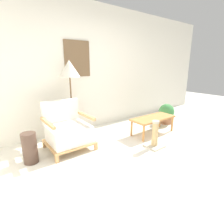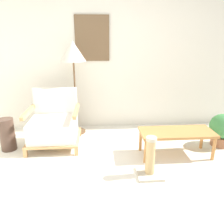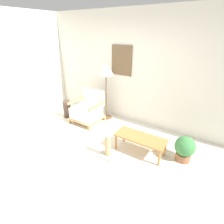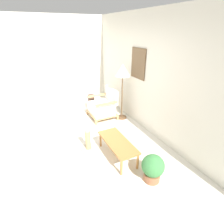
{
  "view_description": "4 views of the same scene",
  "coord_description": "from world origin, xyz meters",
  "px_view_note": "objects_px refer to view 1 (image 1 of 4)",
  "views": [
    {
      "loc": [
        -1.99,
        -1.38,
        1.44
      ],
      "look_at": [
        -0.04,
        1.21,
        0.55
      ],
      "focal_mm": 28.0,
      "sensor_mm": 36.0,
      "label": 1
    },
    {
      "loc": [
        -0.25,
        -1.73,
        1.54
      ],
      "look_at": [
        -0.04,
        1.21,
        0.55
      ],
      "focal_mm": 35.0,
      "sensor_mm": 36.0,
      "label": 2
    },
    {
      "loc": [
        1.91,
        -1.78,
        2.24
      ],
      "look_at": [
        -0.04,
        1.21,
        0.55
      ],
      "focal_mm": 28.0,
      "sensor_mm": 36.0,
      "label": 3
    },
    {
      "loc": [
        3.26,
        -0.42,
        2.33
      ],
      "look_at": [
        -0.04,
        1.21,
        0.55
      ],
      "focal_mm": 28.0,
      "sensor_mm": 36.0,
      "label": 4
    }
  ],
  "objects_px": {
    "coffee_table": "(153,119)",
    "floor_lamp": "(70,72)",
    "potted_plant": "(166,113)",
    "vase": "(30,148)",
    "scratching_post": "(155,137)",
    "armchair": "(68,131)"
  },
  "relations": [
    {
      "from": "armchair",
      "to": "potted_plant",
      "type": "xyz_separation_m",
      "value": [
        2.5,
        -0.2,
        -0.05
      ]
    },
    {
      "from": "floor_lamp",
      "to": "potted_plant",
      "type": "xyz_separation_m",
      "value": [
        2.21,
        -0.65,
        -1.03
      ]
    },
    {
      "from": "vase",
      "to": "potted_plant",
      "type": "height_order",
      "value": "potted_plant"
    },
    {
      "from": "armchair",
      "to": "potted_plant",
      "type": "height_order",
      "value": "armchair"
    },
    {
      "from": "coffee_table",
      "to": "floor_lamp",
      "type": "bearing_deg",
      "value": 148.0
    },
    {
      "from": "floor_lamp",
      "to": "coffee_table",
      "type": "relative_size",
      "value": 1.53
    },
    {
      "from": "coffee_table",
      "to": "vase",
      "type": "bearing_deg",
      "value": 172.01
    },
    {
      "from": "floor_lamp",
      "to": "coffee_table",
      "type": "height_order",
      "value": "floor_lamp"
    },
    {
      "from": "armchair",
      "to": "vase",
      "type": "distance_m",
      "value": 0.67
    },
    {
      "from": "scratching_post",
      "to": "vase",
      "type": "bearing_deg",
      "value": 157.75
    },
    {
      "from": "scratching_post",
      "to": "floor_lamp",
      "type": "bearing_deg",
      "value": 125.62
    },
    {
      "from": "armchair",
      "to": "floor_lamp",
      "type": "bearing_deg",
      "value": 57.03
    },
    {
      "from": "potted_plant",
      "to": "scratching_post",
      "type": "xyz_separation_m",
      "value": [
        -1.25,
        -0.68,
        -0.08
      ]
    },
    {
      "from": "vase",
      "to": "scratching_post",
      "type": "xyz_separation_m",
      "value": [
        1.9,
        -0.78,
        -0.05
      ]
    },
    {
      "from": "coffee_table",
      "to": "vase",
      "type": "relative_size",
      "value": 2.1
    },
    {
      "from": "armchair",
      "to": "coffee_table",
      "type": "distance_m",
      "value": 1.77
    },
    {
      "from": "coffee_table",
      "to": "potted_plant",
      "type": "relative_size",
      "value": 2.0
    },
    {
      "from": "vase",
      "to": "potted_plant",
      "type": "distance_m",
      "value": 3.16
    },
    {
      "from": "armchair",
      "to": "potted_plant",
      "type": "relative_size",
      "value": 1.65
    },
    {
      "from": "coffee_table",
      "to": "potted_plant",
      "type": "distance_m",
      "value": 0.82
    },
    {
      "from": "armchair",
      "to": "potted_plant",
      "type": "bearing_deg",
      "value": -4.64
    },
    {
      "from": "armchair",
      "to": "scratching_post",
      "type": "relative_size",
      "value": 1.67
    }
  ]
}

